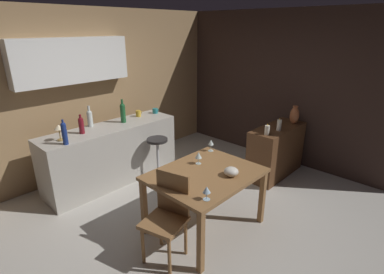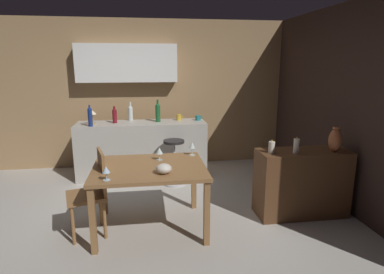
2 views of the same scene
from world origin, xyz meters
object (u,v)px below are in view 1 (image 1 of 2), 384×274
object	(u,v)px
dining_table	(205,179)
wine_bottle_green	(123,112)
sideboard_cabinet	(276,151)
cup_teal	(155,111)
wine_glass_right	(207,190)
wine_bottle_clear	(90,117)
fruit_bowl	(231,172)
cup_mustard	(138,113)
vase_copper	(294,115)
wine_glass_center	(211,143)
chair_near_window	(168,214)
wine_glass_left	(198,155)
wine_bottle_cobalt	(64,133)
bar_stool	(158,158)
pillar_candle_short	(279,125)
pillar_candle_tall	(267,130)
counter_lamp	(59,129)
wine_bottle_ruby	(81,125)

from	to	relation	value
dining_table	wine_bottle_green	xyz separation A→B (m)	(0.18, 1.86, 0.41)
sideboard_cabinet	cup_teal	world-z (taller)	cup_teal
wine_glass_right	wine_bottle_clear	distance (m)	2.44
fruit_bowl	cup_mustard	world-z (taller)	cup_mustard
cup_teal	vase_copper	distance (m)	2.32
wine_bottle_green	cup_mustard	distance (m)	0.39
sideboard_cabinet	wine_bottle_green	size ratio (longest dim) A/B	3.00
wine_glass_right	wine_glass_center	world-z (taller)	wine_glass_center
chair_near_window	wine_glass_left	bearing A→B (deg)	18.65
sideboard_cabinet	wine_glass_left	world-z (taller)	wine_glass_left
dining_table	wine_glass_center	size ratio (longest dim) A/B	7.66
chair_near_window	wine_bottle_clear	world-z (taller)	wine_bottle_clear
wine_bottle_cobalt	cup_teal	distance (m)	1.75
dining_table	bar_stool	bearing A→B (deg)	73.57
chair_near_window	pillar_candle_short	world-z (taller)	pillar_candle_short
wine_glass_right	wine_bottle_cobalt	size ratio (longest dim) A/B	0.43
wine_glass_right	cup_teal	distance (m)	2.61
pillar_candle_tall	pillar_candle_short	world-z (taller)	pillar_candle_short
wine_glass_right	wine_bottle_clear	world-z (taller)	wine_bottle_clear
pillar_candle_short	bar_stool	bearing A→B (deg)	135.33
bar_stool	cup_teal	distance (m)	0.94
vase_copper	dining_table	bearing A→B (deg)	179.78
cup_teal	vase_copper	world-z (taller)	vase_copper
sideboard_cabinet	cup_teal	size ratio (longest dim) A/B	8.73
sideboard_cabinet	counter_lamp	size ratio (longest dim) A/B	4.97
chair_near_window	vase_copper	bearing A→B (deg)	0.48
sideboard_cabinet	cup_mustard	world-z (taller)	cup_mustard
wine_glass_right	pillar_candle_tall	size ratio (longest dim) A/B	0.87
chair_near_window	wine_bottle_green	size ratio (longest dim) A/B	2.55
vase_copper	counter_lamp	bearing A→B (deg)	149.45
wine_bottle_cobalt	counter_lamp	size ratio (longest dim) A/B	1.49
fruit_bowl	wine_bottle_green	size ratio (longest dim) A/B	0.45
dining_table	wine_glass_right	distance (m)	0.59
cup_teal	cup_mustard	world-z (taller)	cup_mustard
dining_table	wine_glass_right	bearing A→B (deg)	-137.73
wine_bottle_ruby	wine_bottle_cobalt	size ratio (longest dim) A/B	0.83
chair_near_window	bar_stool	bearing A→B (deg)	53.19
vase_copper	pillar_candle_short	bearing A→B (deg)	178.44
wine_glass_right	pillar_candle_short	xyz separation A→B (m)	(2.13, 0.38, 0.06)
wine_bottle_clear	wine_bottle_cobalt	bearing A→B (deg)	-142.91
wine_glass_center	cup_mustard	xyz separation A→B (m)	(0.00, 1.59, 0.09)
sideboard_cabinet	vase_copper	bearing A→B (deg)	-15.65
bar_stool	sideboard_cabinet	bearing A→B (deg)	-39.94
wine_glass_left	pillar_candle_tall	size ratio (longest dim) A/B	0.92
fruit_bowl	wine_bottle_ruby	xyz separation A→B (m)	(-0.67, 2.10, 0.24)
cup_teal	wine_bottle_cobalt	bearing A→B (deg)	-170.43
wine_glass_center	sideboard_cabinet	bearing A→B (deg)	-11.95
chair_near_window	counter_lamp	bearing A→B (deg)	97.46
bar_stool	vase_copper	bearing A→B (deg)	-36.32
dining_table	pillar_candle_tall	distance (m)	1.44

